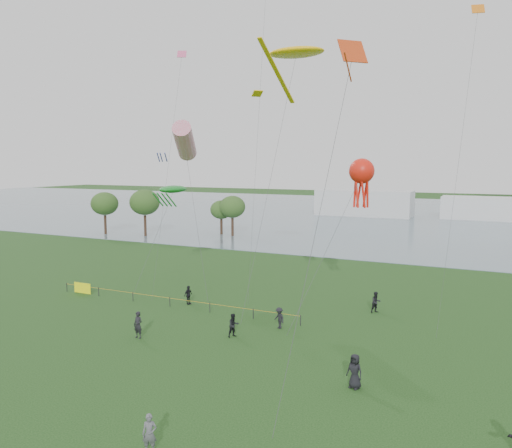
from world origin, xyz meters
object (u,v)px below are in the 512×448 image
at_px(kite_flyer, 150,434).
at_px(kite_octopus, 362,172).
at_px(kite_stingray, 296,53).
at_px(fence, 114,292).

distance_m(kite_flyer, kite_octopus, 25.90).
distance_m(kite_stingray, kite_octopus, 12.66).
height_order(kite_flyer, kite_octopus, kite_octopus).
height_order(kite_stingray, kite_octopus, kite_stingray).
distance_m(fence, kite_octopus, 24.53).
relative_size(kite_flyer, kite_octopus, 0.14).
bearing_deg(kite_flyer, kite_stingray, 71.70).
distance_m(fence, kite_flyer, 25.97).
relative_size(fence, kite_octopus, 1.89).
xyz_separation_m(fence, kite_octopus, (21.38, 4.76, 11.05)).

